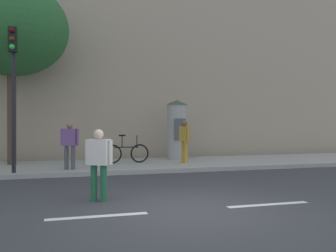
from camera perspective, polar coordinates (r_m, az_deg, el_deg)
ground_plane at (r=6.98m, az=3.35°, el=-13.32°), size 80.00×80.00×0.00m
sidewalk_curb at (r=13.68m, az=-6.35°, el=-6.28°), size 36.00×4.00×0.15m
lane_markings at (r=6.98m, az=3.35°, el=-13.29°), size 25.80×0.16×0.01m
building_backdrop at (r=18.81m, az=-8.88°, el=10.05°), size 36.00×5.00×9.66m
traffic_light at (r=11.85m, az=-23.59°, el=7.40°), size 0.24×0.45×4.42m
poster_column at (r=15.15m, az=1.44°, el=-0.51°), size 0.92×0.92×2.52m
street_tree at (r=14.80m, az=-23.80°, el=14.08°), size 4.12×4.12×6.79m
pedestrian_in_red_top at (r=7.74m, az=-11.05°, el=-5.26°), size 0.56×0.42×1.53m
pedestrian_in_dark_shirt at (r=12.12m, az=-15.48°, el=-2.44°), size 0.59×0.45×1.56m
pedestrian_with_bag at (r=13.62m, az=2.66°, el=-1.95°), size 0.32×0.61×1.63m
bicycle_leaning at (r=13.75m, az=-6.73°, el=-4.31°), size 1.77×0.10×1.09m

